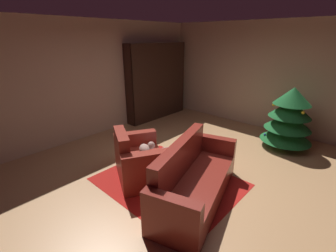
% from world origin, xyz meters
% --- Properties ---
extents(ground_plane, '(7.58, 7.58, 0.00)m').
position_xyz_m(ground_plane, '(0.00, 0.00, 0.00)').
color(ground_plane, tan).
extents(wall_back, '(5.97, 0.06, 2.74)m').
position_xyz_m(wall_back, '(0.00, 3.19, 1.37)').
color(wall_back, tan).
rests_on(wall_back, ground).
extents(wall_left, '(0.06, 6.44, 2.74)m').
position_xyz_m(wall_left, '(-2.96, 0.00, 1.37)').
color(wall_left, tan).
rests_on(wall_left, ground).
extents(area_rug, '(2.27, 1.84, 0.01)m').
position_xyz_m(area_rug, '(-0.09, -0.48, 0.00)').
color(area_rug, '#A41915').
rests_on(area_rug, ground).
extents(bookshelf_unit, '(0.33, 2.10, 2.18)m').
position_xyz_m(bookshelf_unit, '(-2.72, 2.00, 1.05)').
color(bookshelf_unit, black).
rests_on(bookshelf_unit, ground).
extents(armchair_red, '(1.29, 1.18, 0.90)m').
position_xyz_m(armchair_red, '(-0.58, -0.72, 0.32)').
color(armchair_red, maroon).
rests_on(armchair_red, ground).
extents(couch_red, '(1.29, 2.13, 0.91)m').
position_xyz_m(couch_red, '(0.47, -0.54, 0.31)').
color(couch_red, maroon).
rests_on(couch_red, ground).
extents(coffee_table, '(0.72, 0.72, 0.44)m').
position_xyz_m(coffee_table, '(-0.14, -0.38, 0.40)').
color(coffee_table, black).
rests_on(coffee_table, ground).
extents(book_stack_on_table, '(0.20, 0.17, 0.07)m').
position_xyz_m(book_stack_on_table, '(-0.10, -0.34, 0.48)').
color(book_stack_on_table, '#437E46').
rests_on(book_stack_on_table, coffee_table).
extents(bottle_on_table, '(0.06, 0.06, 0.26)m').
position_xyz_m(bottle_on_table, '(-0.04, -0.20, 0.54)').
color(bottle_on_table, '#5B1D21').
rests_on(bottle_on_table, coffee_table).
extents(decorated_tree, '(1.07, 1.07, 1.37)m').
position_xyz_m(decorated_tree, '(0.89, 2.31, 0.69)').
color(decorated_tree, brown).
rests_on(decorated_tree, ground).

